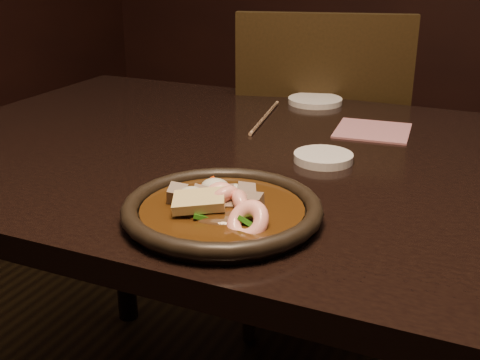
% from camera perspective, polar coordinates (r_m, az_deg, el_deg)
% --- Properties ---
extents(table, '(1.60, 0.90, 0.75)m').
position_cam_1_polar(table, '(1.09, 8.02, -1.95)').
color(table, black).
rests_on(table, floor).
extents(chair, '(0.55, 0.55, 0.95)m').
position_cam_1_polar(chair, '(1.70, 7.51, 1.21)').
color(chair, black).
rests_on(chair, floor).
extents(plate, '(0.27, 0.27, 0.03)m').
position_cam_1_polar(plate, '(0.82, -1.69, -2.90)').
color(plate, black).
rests_on(plate, table).
extents(stirfry, '(0.16, 0.14, 0.06)m').
position_cam_1_polar(stirfry, '(0.81, -1.69, -2.51)').
color(stirfry, '#311B09').
rests_on(stirfry, plate).
extents(soy_dish, '(0.10, 0.10, 0.01)m').
position_cam_1_polar(soy_dish, '(1.05, 7.90, 2.13)').
color(soy_dish, silver).
rests_on(soy_dish, table).
extents(saucer_left, '(0.13, 0.13, 0.01)m').
position_cam_1_polar(saucer_left, '(1.45, 7.13, 7.47)').
color(saucer_left, silver).
rests_on(saucer_left, table).
extents(chopsticks, '(0.05, 0.26, 0.01)m').
position_cam_1_polar(chopsticks, '(1.31, 2.37, 6.00)').
color(chopsticks, '#9D7959').
rests_on(chopsticks, table).
extents(napkin, '(0.16, 0.16, 0.00)m').
position_cam_1_polar(napkin, '(1.24, 12.47, 4.60)').
color(napkin, '#965C64').
rests_on(napkin, table).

